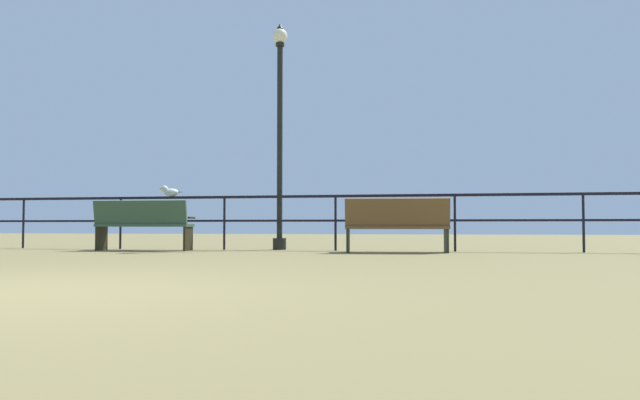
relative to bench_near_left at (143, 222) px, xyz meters
name	(u,v)px	position (x,y,z in m)	size (l,w,h in m)	color
pier_railing	(279,209)	(2.39, 0.70, 0.24)	(23.65, 0.05, 1.03)	black
bench_near_left	(143,222)	(0.00, 0.00, 0.00)	(1.78, 0.68, 0.92)	#314B36
bench_near_right	(397,223)	(4.64, -0.01, -0.03)	(1.79, 0.83, 0.91)	brown
lamppost_center	(280,125)	(2.35, 0.94, 1.88)	(0.29, 0.29, 4.37)	black
seagull_on_rail	(170,192)	(0.22, 0.69, 0.60)	(0.42, 0.27, 0.21)	silver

